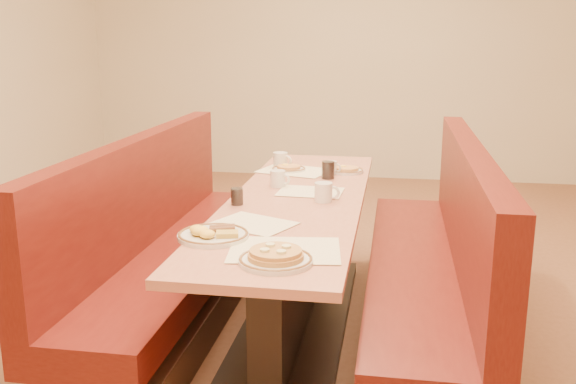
% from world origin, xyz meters
% --- Properties ---
extents(ground, '(8.00, 8.00, 0.00)m').
position_xyz_m(ground, '(0.00, 0.00, 0.00)').
color(ground, '#9E6647').
rests_on(ground, ground).
extents(diner_table, '(0.70, 2.50, 0.75)m').
position_xyz_m(diner_table, '(0.00, 0.00, 0.37)').
color(diner_table, black).
rests_on(diner_table, ground).
extents(booth_left, '(0.55, 2.50, 1.05)m').
position_xyz_m(booth_left, '(-0.73, 0.00, 0.36)').
color(booth_left, '#4C3326').
rests_on(booth_left, ground).
extents(booth_right, '(0.55, 2.50, 1.05)m').
position_xyz_m(booth_right, '(0.73, 0.00, 0.36)').
color(booth_right, '#4C3326').
rests_on(booth_right, ground).
extents(placemat_near_left, '(0.43, 0.38, 0.00)m').
position_xyz_m(placemat_near_left, '(-0.12, -0.51, 0.75)').
color(placemat_near_left, '#FFEDC7').
rests_on(placemat_near_left, diner_table).
extents(placemat_near_right, '(0.48, 0.39, 0.00)m').
position_xyz_m(placemat_near_right, '(0.08, -0.85, 0.75)').
color(placemat_near_right, '#FFEDC7').
rests_on(placemat_near_right, diner_table).
extents(placemat_far_left, '(0.50, 0.43, 0.00)m').
position_xyz_m(placemat_far_left, '(-0.12, 0.68, 0.75)').
color(placemat_far_left, '#FFEDC7').
rests_on(placemat_far_left, diner_table).
extents(placemat_far_right, '(0.36, 0.28, 0.00)m').
position_xyz_m(placemat_far_right, '(0.06, 0.14, 0.75)').
color(placemat_far_right, '#FFEDC7').
rests_on(placemat_far_right, diner_table).
extents(pancake_plate, '(0.29, 0.29, 0.06)m').
position_xyz_m(pancake_plate, '(0.08, -1.00, 0.77)').
color(pancake_plate, silver).
rests_on(pancake_plate, diner_table).
extents(eggs_plate, '(0.31, 0.31, 0.06)m').
position_xyz_m(eggs_plate, '(-0.25, -0.75, 0.77)').
color(eggs_plate, silver).
rests_on(eggs_plate, diner_table).
extents(extra_plate_mid, '(0.21, 0.21, 0.04)m').
position_xyz_m(extra_plate_mid, '(0.21, 0.71, 0.76)').
color(extra_plate_mid, silver).
rests_on(extra_plate_mid, diner_table).
extents(extra_plate_far, '(0.22, 0.22, 0.04)m').
position_xyz_m(extra_plate_far, '(-0.16, 0.69, 0.76)').
color(extra_plate_far, silver).
rests_on(extra_plate_far, diner_table).
extents(coffee_mug_a, '(0.13, 0.09, 0.10)m').
position_xyz_m(coffee_mug_a, '(0.15, -0.04, 0.80)').
color(coffee_mug_a, silver).
rests_on(coffee_mug_a, diner_table).
extents(coffee_mug_b, '(0.12, 0.09, 0.09)m').
position_xyz_m(coffee_mug_b, '(-0.14, 0.25, 0.80)').
color(coffee_mug_b, silver).
rests_on(coffee_mug_b, diner_table).
extents(coffee_mug_c, '(0.11, 0.07, 0.08)m').
position_xyz_m(coffee_mug_c, '(0.12, 0.64, 0.79)').
color(coffee_mug_c, silver).
rests_on(coffee_mug_c, diner_table).
extents(coffee_mug_d, '(0.13, 0.09, 0.10)m').
position_xyz_m(coffee_mug_d, '(-0.22, 0.78, 0.80)').
color(coffee_mug_d, silver).
rests_on(coffee_mug_d, diner_table).
extents(soda_tumbler_near, '(0.06, 0.06, 0.09)m').
position_xyz_m(soda_tumbler_near, '(-0.28, -0.18, 0.79)').
color(soda_tumbler_near, black).
rests_on(soda_tumbler_near, diner_table).
extents(soda_tumbler_mid, '(0.08, 0.08, 0.11)m').
position_xyz_m(soda_tumbler_mid, '(0.11, 0.51, 0.80)').
color(soda_tumbler_mid, black).
rests_on(soda_tumbler_mid, diner_table).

